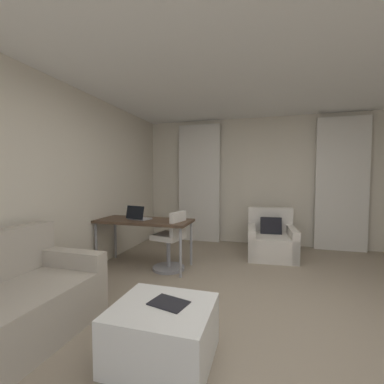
# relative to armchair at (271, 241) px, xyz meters

# --- Properties ---
(ground_plane) EXTENTS (12.00, 12.00, 0.00)m
(ground_plane) POSITION_rel_armchair_xyz_m (-0.12, -2.17, -0.27)
(ground_plane) COLOR gray
(wall_window) EXTENTS (5.12, 0.06, 2.60)m
(wall_window) POSITION_rel_armchair_xyz_m (-0.12, 0.86, 1.03)
(wall_window) COLOR beige
(wall_window) RESTS_ON ground
(wall_left) EXTENTS (0.06, 6.12, 2.60)m
(wall_left) POSITION_rel_armchair_xyz_m (-2.65, -2.17, 1.03)
(wall_left) COLOR beige
(wall_left) RESTS_ON ground
(ceiling) EXTENTS (5.12, 6.12, 0.06)m
(ceiling) POSITION_rel_armchair_xyz_m (-0.12, -2.17, 2.36)
(ceiling) COLOR white
(ceiling) RESTS_ON wall_left
(curtain_left_panel) EXTENTS (0.90, 0.06, 2.50)m
(curtain_left_panel) POSITION_rel_armchair_xyz_m (-1.49, 0.73, 0.98)
(curtain_left_panel) COLOR silver
(curtain_left_panel) RESTS_ON ground
(curtain_right_panel) EXTENTS (0.90, 0.06, 2.50)m
(curtain_right_panel) POSITION_rel_armchair_xyz_m (1.26, 0.73, 0.98)
(curtain_right_panel) COLOR silver
(curtain_right_panel) RESTS_ON ground
(armchair) EXTENTS (0.84, 0.90, 0.82)m
(armchair) POSITION_rel_armchair_xyz_m (0.00, 0.00, 0.00)
(armchair) COLOR silver
(armchair) RESTS_ON ground
(desk) EXTENTS (1.45, 0.63, 0.73)m
(desk) POSITION_rel_armchair_xyz_m (-1.90, -1.09, 0.41)
(desk) COLOR #4C3828
(desk) RESTS_ON ground
(desk_chair) EXTENTS (0.48, 0.48, 0.88)m
(desk_chair) POSITION_rel_armchair_xyz_m (-1.45, -1.11, 0.13)
(desk_chair) COLOR gray
(desk_chair) RESTS_ON ground
(laptop) EXTENTS (0.36, 0.31, 0.22)m
(laptop) POSITION_rel_armchair_xyz_m (-1.99, -1.11, 0.51)
(laptop) COLOR #ADADB2
(laptop) RESTS_ON desk
(coffee_table) EXTENTS (0.74, 0.66, 0.42)m
(coffee_table) POSITION_rel_armchair_xyz_m (-0.84, -2.92, -0.06)
(coffee_table) COLOR white
(coffee_table) RESTS_ON ground
(magazine_open) EXTENTS (0.32, 0.26, 0.01)m
(magazine_open) POSITION_rel_armchair_xyz_m (-0.80, -2.88, 0.16)
(magazine_open) COLOR black
(magazine_open) RESTS_ON coffee_table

